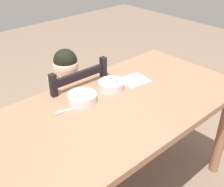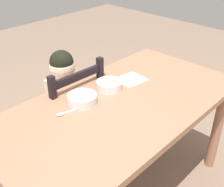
{
  "view_description": "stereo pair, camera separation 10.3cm",
  "coord_description": "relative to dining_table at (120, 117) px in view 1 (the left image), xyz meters",
  "views": [
    {
      "loc": [
        -0.98,
        -1.01,
        1.65
      ],
      "look_at": [
        -0.02,
        0.05,
        0.81
      ],
      "focal_mm": 46.18,
      "sensor_mm": 36.0,
      "label": 1
    },
    {
      "loc": [
        -1.06,
        -0.93,
        1.65
      ],
      "look_at": [
        -0.02,
        0.05,
        0.81
      ],
      "focal_mm": 46.18,
      "sensor_mm": 36.0,
      "label": 2
    }
  ],
  "objects": [
    {
      "name": "dining_table",
      "position": [
        0.0,
        0.0,
        0.0
      ],
      "size": [
        1.55,
        0.81,
        0.76
      ],
      "color": "#A47154",
      "rests_on": "ground"
    },
    {
      "name": "dining_chair",
      "position": [
        -0.04,
        0.46,
        -0.21
      ],
      "size": [
        0.43,
        0.43,
        0.9
      ],
      "color": "black",
      "rests_on": "ground"
    },
    {
      "name": "paper_napkin",
      "position": [
        0.26,
        0.14,
        0.1
      ],
      "size": [
        0.19,
        0.18,
        0.0
      ],
      "primitive_type": "cube",
      "rotation": [
        0.0,
        0.0,
        -0.13
      ],
      "color": "white",
      "rests_on": "dining_table"
    },
    {
      "name": "bowl_of_peas",
      "position": [
        -0.15,
        0.16,
        0.13
      ],
      "size": [
        0.17,
        0.17,
        0.06
      ],
      "color": "white",
      "rests_on": "dining_table"
    },
    {
      "name": "child_figure",
      "position": [
        -0.04,
        0.45,
        -0.02
      ],
      "size": [
        0.32,
        0.31,
        0.96
      ],
      "color": "beige",
      "rests_on": "ground"
    },
    {
      "name": "bowl_of_carrots",
      "position": [
        0.07,
        0.16,
        0.13
      ],
      "size": [
        0.16,
        0.16,
        0.05
      ],
      "color": "white",
      "rests_on": "dining_table"
    },
    {
      "name": "spoon",
      "position": [
        -0.3,
        0.15,
        0.11
      ],
      "size": [
        0.14,
        0.06,
        0.01
      ],
      "color": "silver",
      "rests_on": "dining_table"
    }
  ]
}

